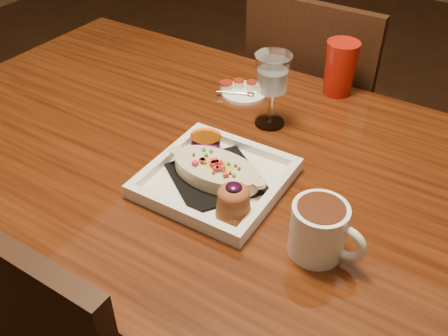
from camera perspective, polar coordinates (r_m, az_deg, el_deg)
The scene contains 8 objects.
table at distance 1.16m, azimuth -1.65°, elevation -2.01°, with size 1.50×0.90×0.75m.
chair_far at distance 1.70m, azimuth 10.41°, elevation 5.81°, with size 0.42×0.42×0.93m.
plate at distance 0.99m, azimuth -0.71°, elevation -1.05°, with size 0.27×0.27×0.08m.
coffee_mug at distance 0.86m, azimuth 10.94°, elevation -6.83°, with size 0.14×0.10×0.10m.
goblet at distance 1.14m, azimuth 5.56°, elevation 10.25°, with size 0.08×0.08×0.18m.
saucer at distance 1.31m, azimuth 2.24°, elevation 8.80°, with size 0.12×0.12×0.08m.
creamer_loose at distance 1.32m, azimuth 0.26°, elevation 9.28°, with size 0.04×0.04×0.03m.
red_tumbler at distance 1.32m, azimuth 13.12°, elevation 11.06°, with size 0.08×0.08×0.14m, color #B5180C.
Camera 1 is at (0.51, -0.73, 1.40)m, focal length 40.00 mm.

